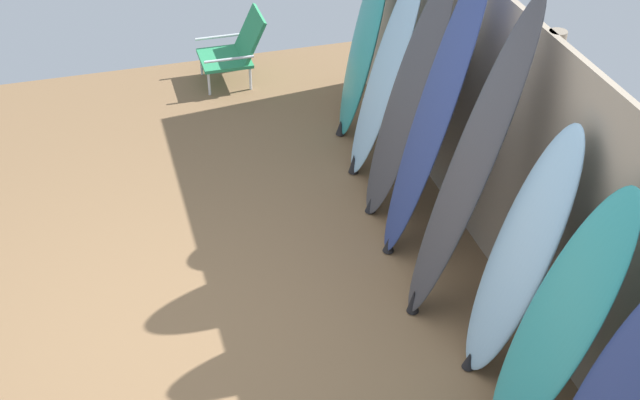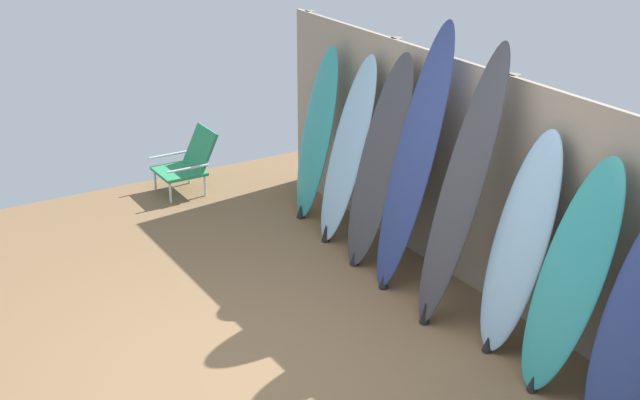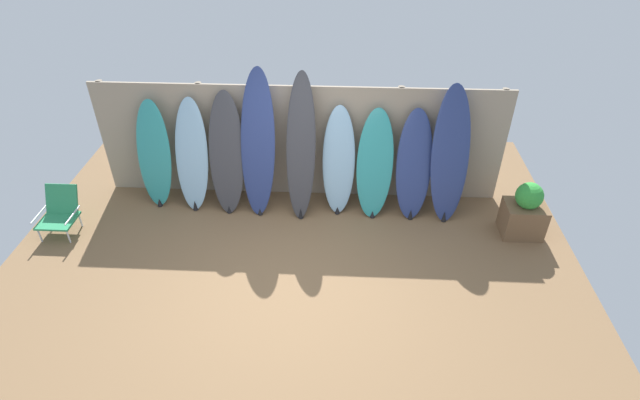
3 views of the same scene
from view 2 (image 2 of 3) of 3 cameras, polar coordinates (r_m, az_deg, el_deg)
The scene contains 10 objects.
ground at distance 6.20m, azimuth -3.35°, elevation -10.82°, with size 7.68×7.68×0.00m, color brown.
fence_back at distance 6.83m, azimuth 11.50°, elevation 0.52°, with size 6.08×0.11×1.80m.
surfboard_teal_0 at distance 8.29m, azimuth -0.22°, elevation 4.23°, with size 0.54×0.46×1.63m.
surfboard_skyblue_1 at distance 7.81m, azimuth 1.78°, elevation 3.15°, with size 0.51×0.55×1.66m.
surfboard_charcoal_2 at distance 7.37m, azimuth 3.80°, elevation 2.39°, with size 0.51×0.55×1.78m.
surfboard_navy_3 at distance 6.94m, azimuth 6.02°, elevation 2.58°, with size 0.56×0.64×2.13m.
surfboard_charcoal_4 at distance 6.49m, azimuth 9.05°, elevation 0.69°, with size 0.45×0.68×2.08m.
surfboard_skyblue_5 at distance 6.27m, azimuth 12.67°, elevation -2.76°, with size 0.48×0.53×1.59m.
surfboard_teal_6 at distance 5.92m, azimuth 15.77°, elevation -4.79°, with size 0.57×0.62×1.57m.
beach_chair at distance 9.12m, azimuth -8.40°, elevation 2.48°, with size 0.50×0.57×0.64m.
Camera 2 is at (4.62, -2.37, 3.39)m, focal length 50.00 mm.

